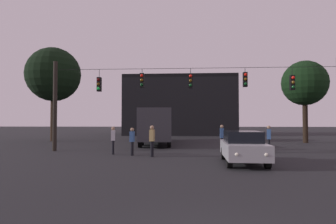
{
  "coord_description": "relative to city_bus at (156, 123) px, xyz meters",
  "views": [
    {
      "loc": [
        -0.41,
        -4.41,
        1.98
      ],
      "look_at": [
        -1.9,
        18.76,
        2.75
      ],
      "focal_mm": 30.93,
      "sensor_mm": 36.0,
      "label": 1
    }
  ],
  "objects": [
    {
      "name": "car_near_right",
      "position": [
        5.43,
        -12.23,
        -1.07
      ],
      "size": [
        1.96,
        4.39,
        1.52
      ],
      "color": "#99999E",
      "rests_on": "ground"
    },
    {
      "name": "tree_behind_building",
      "position": [
        -10.77,
        2.31,
        4.89
      ],
      "size": [
        5.45,
        5.45,
        9.51
      ],
      "color": "#2D2116",
      "rests_on": "ground"
    },
    {
      "name": "tree_left_silhouette",
      "position": [
        13.85,
        1.62,
        3.7
      ],
      "size": [
        4.19,
        4.19,
        7.7
      ],
      "color": "black",
      "rests_on": "ground"
    },
    {
      "name": "pedestrian_near_bus",
      "position": [
        -1.7,
        -8.83,
        -0.92
      ],
      "size": [
        0.31,
        0.4,
        1.67
      ],
      "color": "black",
      "rests_on": "ground"
    },
    {
      "name": "city_bus",
      "position": [
        0.0,
        0.0,
        0.0
      ],
      "size": [
        3.35,
        11.16,
        3.0
      ],
      "color": "#2D2D33",
      "rests_on": "ground"
    },
    {
      "name": "pedestrian_crossing_center",
      "position": [
        0.82,
        -9.95,
        -0.86
      ],
      "size": [
        0.29,
        0.39,
        1.76
      ],
      "color": "black",
      "rests_on": "ground"
    },
    {
      "name": "pedestrian_crossing_right",
      "position": [
        -0.42,
        -9.39,
        -0.96
      ],
      "size": [
        0.26,
        0.37,
        1.62
      ],
      "color": "black",
      "rests_on": "ground"
    },
    {
      "name": "pedestrian_crossing_left",
      "position": [
        8.03,
        -7.26,
        -0.89
      ],
      "size": [
        0.34,
        0.42,
        1.72
      ],
      "color": "black",
      "rests_on": "ground"
    },
    {
      "name": "corner_building",
      "position": [
        1.8,
        19.45,
        2.47
      ],
      "size": [
        16.2,
        11.56,
        8.67
      ],
      "color": "black",
      "rests_on": "ground"
    },
    {
      "name": "ground_plane",
      "position": [
        3.18,
        2.73,
        -1.87
      ],
      "size": [
        168.0,
        168.0,
        0.0
      ],
      "primitive_type": "plane",
      "color": "black",
      "rests_on": "ground"
    },
    {
      "name": "pedestrian_trailing",
      "position": [
        5.16,
        -6.29,
        -0.87
      ],
      "size": [
        0.24,
        0.36,
        1.76
      ],
      "color": "black",
      "rests_on": "ground"
    },
    {
      "name": "overhead_signal_span",
      "position": [
        3.18,
        -7.17,
        1.74
      ],
      "size": [
        18.91,
        0.44,
        6.08
      ],
      "color": "black",
      "rests_on": "ground"
    }
  ]
}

